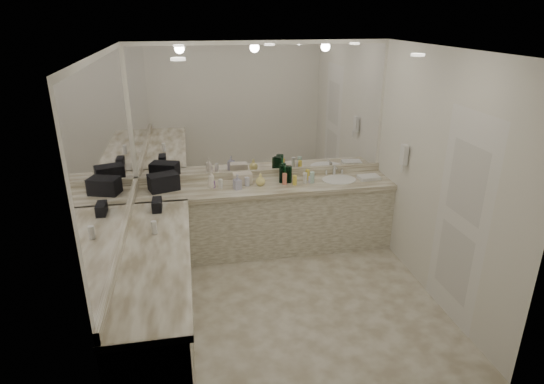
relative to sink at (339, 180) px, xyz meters
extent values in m
plane|color=beige|center=(-0.95, -1.20, -0.90)|extent=(3.20, 3.20, 0.00)
plane|color=white|center=(-0.95, -1.20, 1.71)|extent=(3.20, 3.20, 0.00)
cube|color=silver|center=(-0.95, 0.30, 0.41)|extent=(3.20, 0.02, 2.60)
cube|color=silver|center=(-2.55, -1.20, 0.41)|extent=(0.02, 3.00, 2.60)
cube|color=silver|center=(0.65, -1.20, 0.41)|extent=(0.02, 3.00, 2.60)
cube|color=silver|center=(-0.95, 0.00, -0.48)|extent=(3.20, 0.60, 0.84)
cube|color=beige|center=(-0.95, -0.01, -0.03)|extent=(3.20, 0.64, 0.06)
cube|color=silver|center=(-2.25, -1.50, -0.48)|extent=(0.60, 2.40, 0.84)
cube|color=beige|center=(-2.24, -1.50, -0.03)|extent=(0.64, 2.42, 0.06)
cube|color=beige|center=(-0.95, 0.28, 0.05)|extent=(3.20, 0.04, 0.10)
cube|color=beige|center=(-2.53, -1.20, 0.05)|extent=(0.04, 3.00, 0.10)
cube|color=white|center=(-0.95, 0.29, 0.88)|extent=(3.12, 0.01, 1.55)
cube|color=white|center=(-2.54, -1.20, 0.88)|extent=(0.01, 2.92, 1.55)
cylinder|color=white|center=(0.00, 0.00, 0.00)|extent=(0.44, 0.44, 0.03)
cube|color=silver|center=(0.00, 0.21, 0.07)|extent=(0.24, 0.16, 0.14)
cube|color=white|center=(0.61, -0.50, 0.46)|extent=(0.06, 0.10, 0.24)
cube|color=white|center=(0.64, -1.70, 0.16)|extent=(0.02, 0.82, 2.10)
cube|color=black|center=(-2.20, 0.06, 0.10)|extent=(0.40, 0.31, 0.20)
cube|color=black|center=(-2.25, -0.54, 0.06)|extent=(0.10, 0.22, 0.12)
cube|color=beige|center=(-1.23, 0.09, 0.07)|extent=(0.24, 0.15, 0.13)
cube|color=white|center=(0.39, -0.03, 0.03)|extent=(0.28, 0.19, 0.04)
cylinder|color=white|center=(-2.25, -1.13, 0.07)|extent=(0.06, 0.06, 0.13)
imported|color=white|center=(-1.62, 0.03, 0.11)|extent=(0.11, 0.11, 0.22)
imported|color=#B5B2CC|center=(-1.32, -0.09, 0.10)|extent=(0.11, 0.11, 0.19)
imported|color=#FFEE8A|center=(-1.02, -0.01, 0.08)|extent=(0.14, 0.14, 0.15)
cylinder|color=#0F4F2A|center=(-0.68, 0.04, 0.11)|extent=(0.07, 0.07, 0.22)
cylinder|color=#0F4F2A|center=(-0.65, 0.03, 0.11)|extent=(0.07, 0.07, 0.21)
cylinder|color=#0F4F2A|center=(-0.73, 0.11, 0.11)|extent=(0.06, 0.06, 0.21)
cylinder|color=#0F4F2A|center=(-0.70, 0.15, 0.11)|extent=(0.07, 0.07, 0.22)
cylinder|color=#0F4F2A|center=(-0.74, 0.05, 0.10)|extent=(0.06, 0.06, 0.18)
cylinder|color=#9966B2|center=(-1.60, 0.02, 0.05)|extent=(0.05, 0.05, 0.09)
cylinder|color=#F2D84C|center=(-0.60, -0.07, 0.07)|extent=(0.05, 0.05, 0.12)
cylinder|color=silver|center=(-0.39, -0.03, 0.05)|extent=(0.04, 0.04, 0.08)
cylinder|color=silver|center=(-0.37, -0.04, 0.08)|extent=(0.06, 0.06, 0.14)
cylinder|color=white|center=(-0.46, -0.03, 0.07)|extent=(0.05, 0.05, 0.14)
cylinder|color=#E57F66|center=(-0.72, -0.03, 0.08)|extent=(0.06, 0.06, 0.14)
cylinder|color=#F2D84C|center=(-0.40, 0.09, 0.07)|extent=(0.05, 0.05, 0.13)
cylinder|color=white|center=(-1.52, -0.02, 0.06)|extent=(0.05, 0.05, 0.12)
cylinder|color=silver|center=(-1.19, 0.01, 0.06)|extent=(0.06, 0.06, 0.11)
camera|label=1|loc=(-1.86, -5.22, 2.01)|focal=30.00mm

